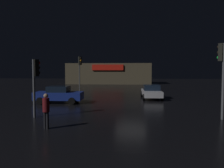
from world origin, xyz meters
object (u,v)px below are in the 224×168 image
(car_far, at_px, (59,95))
(pedestrian, at_px, (46,108))
(traffic_signal_main, at_px, (222,67))
(traffic_signal_opposite, at_px, (80,66))
(car_near, at_px, (151,92))
(traffic_signal_cross_left, at_px, (36,77))
(store_building, at_px, (110,74))

(car_far, bearing_deg, pedestrian, -76.23)
(traffic_signal_main, relative_size, traffic_signal_opposite, 1.01)
(traffic_signal_opposite, relative_size, car_far, 1.06)
(car_near, bearing_deg, traffic_signal_main, -71.74)
(traffic_signal_cross_left, relative_size, car_far, 0.85)
(traffic_signal_opposite, xyz_separation_m, traffic_signal_cross_left, (-0.13, -12.07, -0.82))
(traffic_signal_opposite, bearing_deg, store_building, 87.46)
(traffic_signal_opposite, bearing_deg, pedestrian, -84.03)
(car_near, distance_m, pedestrian, 14.28)
(traffic_signal_main, bearing_deg, traffic_signal_cross_left, -178.70)
(car_far, bearing_deg, car_near, 24.10)
(traffic_signal_main, bearing_deg, store_building, 105.09)
(store_building, xyz_separation_m, traffic_signal_main, (10.02, -37.14, 0.92))
(traffic_signal_cross_left, distance_m, pedestrian, 3.56)
(store_building, height_order, traffic_signal_cross_left, store_building)
(traffic_signal_cross_left, distance_m, car_far, 6.46)
(store_building, xyz_separation_m, traffic_signal_opposite, (-1.13, -25.32, 1.16))
(traffic_signal_opposite, bearing_deg, traffic_signal_main, -46.68)
(traffic_signal_opposite, distance_m, car_far, 6.46)
(car_far, bearing_deg, traffic_signal_opposite, 83.76)
(store_building, relative_size, traffic_signal_main, 3.97)
(traffic_signal_opposite, relative_size, pedestrian, 2.52)
(traffic_signal_main, height_order, traffic_signal_opposite, traffic_signal_main)
(store_building, height_order, car_far, store_building)
(store_building, bearing_deg, car_far, -93.24)
(traffic_signal_main, bearing_deg, car_near, 108.26)
(traffic_signal_opposite, relative_size, traffic_signal_cross_left, 1.24)
(store_building, relative_size, car_near, 3.90)
(traffic_signal_opposite, bearing_deg, traffic_signal_cross_left, -90.62)
(car_far, height_order, pedestrian, pedestrian)
(traffic_signal_main, distance_m, car_near, 10.55)
(store_building, distance_m, traffic_signal_opposite, 25.38)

